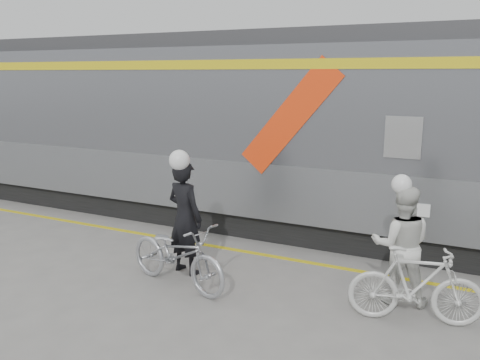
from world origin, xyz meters
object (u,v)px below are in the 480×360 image
Objects in this scene: man at (185,217)px; bicycle_right at (416,285)px; woman at (401,245)px; bicycle_left at (177,254)px.

man is 3.72m from bicycle_right.
woman is (3.40, 0.42, -0.08)m from man.
bicycle_left is at bearing 83.08° from bicycle_right.
bicycle_left is 3.52m from bicycle_right.
man reaches higher than bicycle_left.
woman reaches higher than bicycle_right.
woman is at bearing 14.83° from bicycle_right.
bicycle_right is (3.50, 0.42, 0.00)m from bicycle_left.
bicycle_right is (0.30, -0.55, -0.34)m from woman.
bicycle_left is 1.15× the size of woman.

